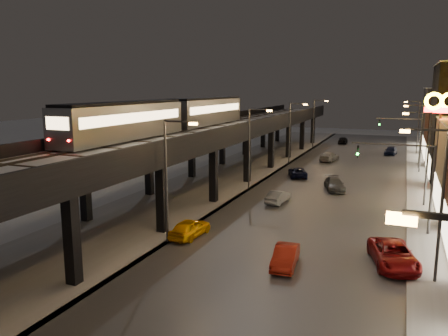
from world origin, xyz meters
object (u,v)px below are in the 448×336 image
(car_onc_silver, at_px, (285,257))
(car_onc_red, at_px, (391,151))
(car_near_white, at_px, (278,197))
(car_onc_dark, at_px, (393,255))
(car_onc_white, at_px, (335,185))
(subway_train, at_px, (173,115))
(car_mid_silver, at_px, (298,173))
(car_far_white, at_px, (343,140))
(car_taxi, at_px, (190,229))
(car_mid_dark, at_px, (329,157))

(car_onc_silver, xyz_separation_m, car_onc_red, (4.60, 52.10, 0.07))
(car_near_white, bearing_deg, car_onc_dark, 138.42)
(car_near_white, distance_m, car_onc_red, 38.47)
(car_onc_white, bearing_deg, subway_train, -177.42)
(subway_train, distance_m, car_onc_red, 42.48)
(car_onc_white, bearing_deg, car_mid_silver, 116.39)
(car_far_white, height_order, car_onc_white, car_far_white)
(car_onc_dark, relative_size, car_onc_white, 1.16)
(car_near_white, distance_m, car_onc_dark, 16.20)
(car_onc_silver, bearing_deg, car_far_white, 88.68)
(car_taxi, xyz_separation_m, car_mid_dark, (4.12, 39.03, -0.01))
(car_mid_silver, height_order, car_onc_dark, car_onc_dark)
(car_near_white, xyz_separation_m, car_far_white, (-0.23, 49.40, 0.08))
(car_taxi, bearing_deg, car_onc_white, -107.48)
(car_onc_red, bearing_deg, subway_train, -114.18)
(car_near_white, xyz_separation_m, car_mid_silver, (-1.11, 13.22, -0.01))
(subway_train, xyz_separation_m, car_taxi, (8.81, -13.61, -7.57))
(subway_train, height_order, car_onc_dark, subway_train)
(car_mid_silver, xyz_separation_m, car_mid_dark, (1.72, 13.71, 0.08))
(car_far_white, height_order, car_onc_silver, car_far_white)
(car_near_white, bearing_deg, car_taxi, 80.19)
(subway_train, relative_size, car_onc_silver, 8.79)
(subway_train, height_order, car_mid_dark, subway_train)
(car_far_white, bearing_deg, car_onc_red, 126.30)
(car_onc_white, height_order, car_onc_red, car_onc_red)
(car_onc_white, bearing_deg, car_mid_dark, 83.23)
(subway_train, distance_m, car_near_white, 14.59)
(car_taxi, bearing_deg, car_far_white, -88.93)
(car_taxi, height_order, car_onc_white, car_taxi)
(subway_train, xyz_separation_m, car_mid_silver, (11.22, 11.71, -7.67))
(car_taxi, height_order, car_onc_dark, car_onc_dark)
(subway_train, relative_size, car_onc_white, 7.55)
(car_onc_silver, bearing_deg, car_taxi, 156.31)
(car_far_white, bearing_deg, car_onc_white, 94.50)
(car_near_white, height_order, car_mid_silver, car_near_white)
(car_near_white, distance_m, car_far_white, 49.40)
(car_near_white, distance_m, car_mid_dark, 26.93)
(subway_train, distance_m, car_far_white, 49.97)
(car_mid_dark, bearing_deg, car_onc_silver, 104.22)
(car_taxi, distance_m, car_onc_white, 21.21)
(car_onc_silver, height_order, car_onc_white, car_onc_white)
(car_near_white, bearing_deg, car_far_white, -83.34)
(subway_train, bearing_deg, car_onc_red, 59.06)
(car_onc_white, relative_size, car_onc_red, 1.09)
(car_taxi, bearing_deg, subway_train, -52.96)
(subway_train, bearing_deg, car_onc_dark, -30.31)
(car_onc_dark, xyz_separation_m, car_onc_red, (-1.68, 49.40, -0.02))
(car_far_white, bearing_deg, car_mid_silver, 86.93)
(car_onc_red, bearing_deg, car_onc_silver, -88.30)
(subway_train, relative_size, car_onc_dark, 6.51)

